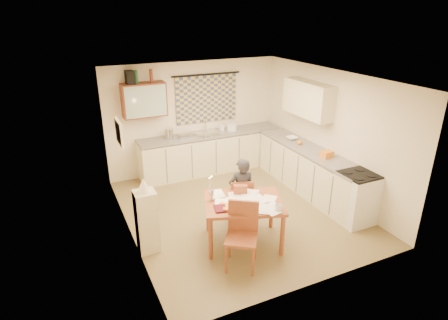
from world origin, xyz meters
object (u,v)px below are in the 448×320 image
chair_far (240,209)px  person (242,192)px  counter_back (211,153)px  shelf_stand (147,222)px  stove (356,198)px  counter_right (309,171)px  dining_table (243,222)px

chair_far → person: bearing=96.0°
counter_back → shelf_stand: shelf_stand is taller
stove → person: person is taller
counter_right → shelf_stand: size_ratio=2.88×
stove → dining_table: stove is taller
dining_table → shelf_stand: shelf_stand is taller
shelf_stand → person: bearing=2.1°
dining_table → person: 0.60m
counter_right → stove: (0.00, -1.32, 0.01)m
dining_table → person: bearing=85.9°
person → shelf_stand: (-1.67, -0.06, -0.11)m
shelf_stand → counter_back: bearing=49.3°
stove → shelf_stand: bearing=169.0°
dining_table → counter_right: bearing=47.0°
dining_table → chair_far: chair_far is taller
chair_far → shelf_stand: size_ratio=0.84×
counter_right → shelf_stand: bearing=-169.9°
shelf_stand → stove: bearing=-11.0°
dining_table → stove: bearing=13.0°
counter_back → chair_far: bearing=-100.5°
chair_far → dining_table: bearing=85.2°
dining_table → person: (0.22, 0.49, 0.25)m
counter_right → dining_table: bearing=-153.0°
shelf_stand → chair_far: bearing=4.1°
person → stove: bearing=169.8°
chair_far → person: size_ratio=0.69×
counter_right → dining_table: 2.35m
stove → counter_back: bearing=114.4°
counter_back → counter_right: size_ratio=1.12×
dining_table → chair_far: size_ratio=1.68×
counter_right → stove: stove is taller
stove → chair_far: 2.04m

